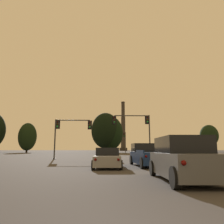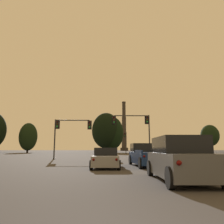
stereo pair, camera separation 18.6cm
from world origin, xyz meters
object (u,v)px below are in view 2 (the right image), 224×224
object	(u,v)px
suv_right_lane_third	(180,159)
traffic_light_far_right	(125,140)
traffic_light_overhead_left	(68,129)
sedan_center_lane_second	(106,158)
smokestack	(124,131)
traffic_light_overhead_right	(137,125)
sedan_center_lane_front	(107,155)
pickup_truck_right_lane_second	(146,156)

from	to	relation	value
suv_right_lane_third	traffic_light_far_right	size ratio (longest dim) A/B	0.77
traffic_light_overhead_left	traffic_light_far_right	distance (m)	39.85
sedan_center_lane_second	smokestack	size ratio (longest dim) A/B	0.11
traffic_light_overhead_right	traffic_light_far_right	size ratio (longest dim) A/B	0.96
suv_right_lane_third	traffic_light_far_right	bearing A→B (deg)	88.42
traffic_light_far_right	smokestack	world-z (taller)	smokestack
suv_right_lane_third	smokestack	size ratio (longest dim) A/B	0.12
sedan_center_lane_second	traffic_light_overhead_right	bearing A→B (deg)	74.91
suv_right_lane_third	smokestack	xyz separation A→B (m)	(12.86, 172.95, 15.38)
traffic_light_overhead_left	traffic_light_far_right	xyz separation A→B (m)	(11.53, 38.14, 0.10)
sedan_center_lane_front	sedan_center_lane_second	size ratio (longest dim) A/B	1.00
pickup_truck_right_lane_second	sedan_center_lane_second	bearing A→B (deg)	-158.55
suv_right_lane_third	traffic_light_far_right	xyz separation A→B (m)	(3.19, 58.85, 3.31)
sedan_center_lane_second	traffic_light_overhead_right	xyz separation A→B (m)	(4.47, 14.59, 4.06)
sedan_center_lane_front	traffic_light_overhead_right	world-z (taller)	traffic_light_overhead_right
sedan_center_lane_second	suv_right_lane_third	bearing A→B (deg)	-63.72
traffic_light_overhead_right	traffic_light_far_right	distance (m)	37.45
traffic_light_overhead_right	sedan_center_lane_front	bearing A→B (deg)	-123.32
sedan_center_lane_front	traffic_light_far_right	xyz separation A→B (m)	(6.11, 43.93, 3.54)
traffic_light_overhead_left	sedan_center_lane_front	bearing A→B (deg)	-46.91
sedan_center_lane_front	smokestack	xyz separation A→B (m)	(15.78, 158.03, 15.61)
suv_right_lane_third	traffic_light_far_right	distance (m)	59.03
pickup_truck_right_lane_second	sedan_center_lane_second	size ratio (longest dim) A/B	1.17
sedan_center_lane_front	traffic_light_overhead_right	distance (m)	8.81
pickup_truck_right_lane_second	traffic_light_overhead_left	world-z (taller)	traffic_light_overhead_left
sedan_center_lane_front	traffic_light_overhead_left	world-z (taller)	traffic_light_overhead_left
suv_right_lane_third	sedan_center_lane_front	distance (m)	15.21
suv_right_lane_third	traffic_light_overhead_right	bearing A→B (deg)	87.87
sedan_center_lane_front	traffic_light_far_right	distance (m)	44.50
pickup_truck_right_lane_second	smokestack	bearing A→B (deg)	83.16
suv_right_lane_third	sedan_center_lane_second	world-z (taller)	suv_right_lane_third
pickup_truck_right_lane_second	traffic_light_far_right	world-z (taller)	traffic_light_far_right
sedan_center_lane_front	traffic_light_far_right	size ratio (longest dim) A/B	0.74
traffic_light_overhead_left	smokestack	size ratio (longest dim) A/B	0.13
smokestack	sedan_center_lane_second	bearing A→B (deg)	-95.49
suv_right_lane_third	sedan_center_lane_second	bearing A→B (deg)	115.85
pickup_truck_right_lane_second	suv_right_lane_third	world-z (taller)	suv_right_lane_third
suv_right_lane_third	sedan_center_lane_front	xyz separation A→B (m)	(-2.93, 14.92, -0.23)
traffic_light_far_right	smokestack	size ratio (longest dim) A/B	0.16
smokestack	suv_right_lane_third	bearing A→B (deg)	-94.25
suv_right_lane_third	smokestack	distance (m)	174.11
pickup_truck_right_lane_second	suv_right_lane_third	bearing A→B (deg)	-93.20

